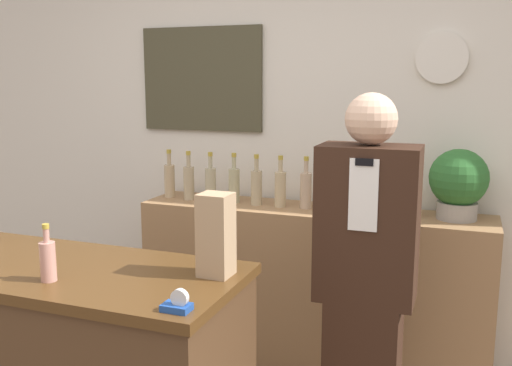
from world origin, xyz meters
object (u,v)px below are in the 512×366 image
(shopkeeper, at_px, (365,286))
(tape_dispenser, at_px, (178,304))
(paper_bag, at_px, (216,235))
(potted_plant, at_px, (458,182))

(shopkeeper, distance_m, tape_dispenser, 0.97)
(shopkeeper, bearing_deg, tape_dispenser, -117.51)
(shopkeeper, distance_m, paper_bag, 0.75)
(paper_bag, height_order, tape_dispenser, paper_bag)
(tape_dispenser, bearing_deg, shopkeeper, 62.49)
(shopkeeper, xyz_separation_m, potted_plant, (0.34, 0.71, 0.35))
(potted_plant, xyz_separation_m, paper_bag, (-0.80, -1.21, -0.04))
(shopkeeper, relative_size, potted_plant, 4.46)
(shopkeeper, height_order, paper_bag, shopkeeper)
(paper_bag, bearing_deg, tape_dispenser, -85.97)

